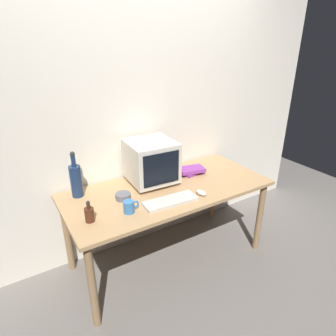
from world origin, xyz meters
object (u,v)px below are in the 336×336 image
(computer_mouse, at_px, (201,193))
(bottle_tall, at_px, (76,180))
(keyboard, at_px, (170,201))
(mug, at_px, (129,207))
(cd_spindle, at_px, (123,196))
(crt_monitor, at_px, (151,162))
(bottle_short, at_px, (89,214))
(book_stack, at_px, (192,170))

(computer_mouse, height_order, bottle_tall, bottle_tall)
(keyboard, xyz_separation_m, mug, (-0.32, 0.04, 0.03))
(bottle_tall, distance_m, cd_spindle, 0.39)
(crt_monitor, bearing_deg, keyboard, -96.74)
(bottle_tall, bearing_deg, bottle_short, -94.36)
(bottle_short, distance_m, mug, 0.28)
(computer_mouse, xyz_separation_m, bottle_short, (-0.87, 0.10, 0.04))
(crt_monitor, height_order, bottle_short, crt_monitor)
(bottle_tall, distance_m, mug, 0.51)
(computer_mouse, height_order, cd_spindle, cd_spindle)
(crt_monitor, distance_m, keyboard, 0.42)
(crt_monitor, xyz_separation_m, bottle_short, (-0.64, -0.30, -0.13))
(crt_monitor, relative_size, cd_spindle, 3.38)
(book_stack, relative_size, cd_spindle, 2.14)
(computer_mouse, distance_m, cd_spindle, 0.62)
(computer_mouse, distance_m, bottle_tall, 0.99)
(computer_mouse, xyz_separation_m, book_stack, (0.17, 0.37, 0.01))
(keyboard, height_order, book_stack, book_stack)
(keyboard, height_order, mug, mug)
(book_stack, relative_size, mug, 2.14)
(bottle_short, relative_size, mug, 1.32)
(crt_monitor, xyz_separation_m, keyboard, (-0.04, -0.38, -0.18))
(cd_spindle, bearing_deg, keyboard, -40.31)
(bottle_tall, height_order, cd_spindle, bottle_tall)
(crt_monitor, distance_m, bottle_short, 0.72)
(crt_monitor, height_order, bottle_tall, bottle_tall)
(crt_monitor, xyz_separation_m, mug, (-0.37, -0.34, -0.15))
(crt_monitor, xyz_separation_m, bottle_tall, (-0.61, 0.09, -0.05))
(keyboard, bearing_deg, cd_spindle, 143.19)
(bottle_short, bearing_deg, book_stack, 14.17)
(keyboard, height_order, computer_mouse, computer_mouse)
(mug, bearing_deg, cd_spindle, 79.08)
(keyboard, distance_m, cd_spindle, 0.37)
(bottle_short, xyz_separation_m, book_stack, (1.04, 0.26, -0.03))
(keyboard, xyz_separation_m, cd_spindle, (-0.28, 0.24, 0.01))
(bottle_short, height_order, cd_spindle, bottle_short)
(keyboard, bearing_deg, bottle_tall, 143.93)
(computer_mouse, distance_m, bottle_short, 0.88)
(crt_monitor, bearing_deg, cd_spindle, -157.03)
(bottle_short, height_order, book_stack, bottle_short)
(keyboard, xyz_separation_m, bottle_short, (-0.60, 0.08, 0.05))
(crt_monitor, relative_size, mug, 3.38)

